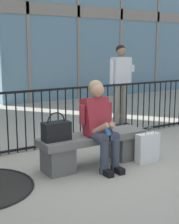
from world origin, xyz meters
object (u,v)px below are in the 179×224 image
Objects in this scene: seated_person_with_phone at (99,122)px; shopping_bag at (147,147)px; handbag_on_bench at (56,131)px; stone_bench at (93,146)px; bystander_at_railing at (121,79)px.

shopping_bag is (0.71, -0.19, -0.43)m from seated_person_with_phone.
stone_bench is at bearing 0.99° from handbag_on_bench.
bystander_at_railing is (1.77, 1.86, 0.35)m from seated_person_with_phone.
handbag_on_bench is at bearing -143.77° from bystander_at_railing.
shopping_bag is at bearing -23.76° from stone_bench.
shopping_bag is 0.31× the size of bystander_at_railing.
handbag_on_bench is 1.39m from shopping_bag.
stone_bench is 2.59m from bystander_at_railing.
seated_person_with_phone is 3.23× the size of handbag_on_bench.
shopping_bag is at bearing -15.14° from seated_person_with_phone.
bystander_at_railing is (1.79, 1.73, 0.73)m from stone_bench.
handbag_on_bench is 2.97m from bystander_at_railing.
stone_bench is at bearing 97.86° from seated_person_with_phone.
seated_person_with_phone is 2.59m from bystander_at_railing.
bystander_at_railing is at bearing 62.62° from shopping_bag.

